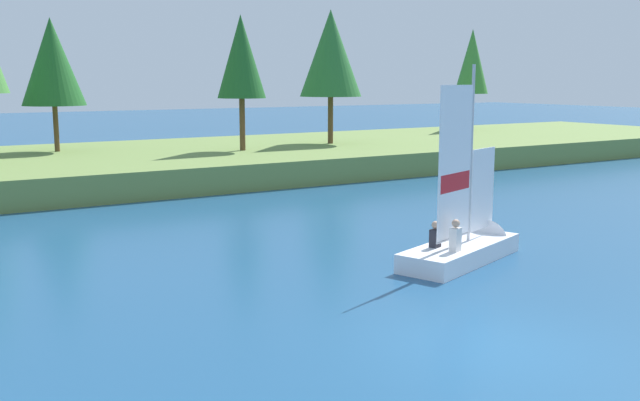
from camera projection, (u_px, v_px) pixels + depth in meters
name	position (u px, v px, depth m)	size (l,w,h in m)	color
ground_plane	(487.00, 347.00, 12.58)	(200.00, 200.00, 0.00)	navy
shore_bank	(101.00, 167.00, 33.69)	(80.00, 14.46, 1.15)	olive
shoreline_tree_midleft	(52.00, 62.00, 34.42)	(2.98, 2.98, 6.37)	brown
shoreline_tree_centre	(241.00, 57.00, 34.93)	(2.37, 2.37, 6.56)	brown
shoreline_tree_midright	(331.00, 53.00, 38.76)	(3.33, 3.33, 7.16)	brown
shoreline_tree_right	(472.00, 62.00, 49.53)	(2.29, 2.29, 6.87)	brown
sailboat	(473.00, 242.00, 18.95)	(4.79, 2.79, 5.36)	white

